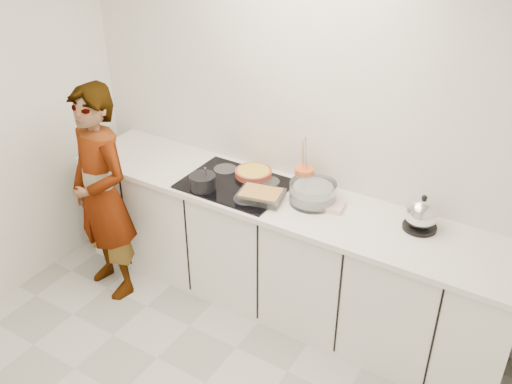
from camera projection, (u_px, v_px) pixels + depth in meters
The scene contains 12 objects.
wall_back at pixel (305, 128), 3.88m from camera, with size 3.60×0.00×2.60m, color white.
base_cabinets at pixel (279, 254), 4.09m from camera, with size 3.20×0.58×0.87m, color white.
countertop at pixel (280, 200), 3.86m from camera, with size 3.24×0.64×0.04m, color white.
hob at pixel (235, 184), 3.99m from camera, with size 0.72×0.54×0.01m, color black.
tart_dish at pixel (253, 173), 4.07m from camera, with size 0.28×0.28×0.04m.
saucepan at pixel (203, 182), 3.90m from camera, with size 0.21×0.21×0.17m.
baking_dish at pixel (261, 195), 3.78m from camera, with size 0.33×0.27×0.06m.
mixing_bowl at pixel (313, 193), 3.76m from camera, with size 0.38×0.38×0.14m.
tea_towel at pixel (329, 205), 3.73m from camera, with size 0.20×0.15×0.03m, color white.
kettle at pixel (422, 215), 3.47m from camera, with size 0.25×0.25×0.24m.
utensil_crock at pixel (304, 179), 3.90m from camera, with size 0.13×0.13×0.16m, color orange.
cook at pixel (102, 195), 4.05m from camera, with size 0.60×0.39×1.64m, color white.
Camera 1 is at (1.59, -1.61, 2.89)m, focal length 40.00 mm.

